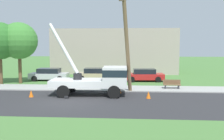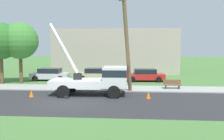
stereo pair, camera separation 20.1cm
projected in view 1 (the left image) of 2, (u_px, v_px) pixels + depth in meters
The scene contains 14 objects.
ground_plane at pixel (92, 79), 30.47m from camera, with size 120.00×120.00×0.00m, color #477538.
road_asphalt at pixel (68, 101), 18.56m from camera, with size 80.00×8.12×0.01m, color #2B2B2D.
sidewalk_strip at pixel (82, 88), 24.08m from camera, with size 80.00×3.02×0.10m, color #9E9E99.
utility_truck at pixel (99, 78), 20.75m from camera, with size 6.83×3.21×5.98m.
leaning_utility_pole at pixel (127, 40), 21.16m from camera, with size 1.13×2.65×8.86m.
traffic_cone_ahead at pixel (148, 95), 19.57m from camera, with size 0.36×0.36×0.56m, color orange.
traffic_cone_behind at pixel (31, 94), 20.11m from camera, with size 0.36×0.36×0.56m, color orange.
traffic_cone_curbside at pixel (119, 90), 21.76m from camera, with size 0.36×0.36×0.56m, color orange.
parked_sedan_silver at pixel (49, 74), 29.42m from camera, with size 4.44×2.09×1.42m.
parked_sedan_tan at pixel (95, 74), 29.65m from camera, with size 4.44×2.09×1.42m.
parked_sedan_red at pixel (144, 75), 28.84m from camera, with size 4.49×2.18×1.42m.
park_bench at pixel (172, 85), 23.51m from camera, with size 1.60×0.45×0.90m.
roadside_tree_far at pixel (19, 41), 26.90m from camera, with size 3.90×3.90×6.52m.
lowrise_building_backdrop at pixel (115, 51), 37.95m from camera, with size 18.00×6.00×6.40m, color #A5998C.
Camera 1 is at (4.54, -17.96, 4.14)m, focal length 40.67 mm.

